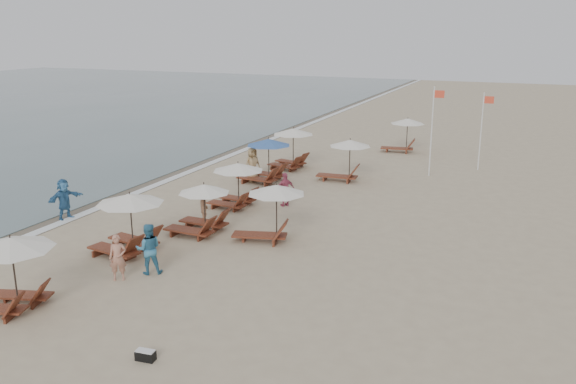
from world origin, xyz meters
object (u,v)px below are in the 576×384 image
at_px(beachgoer_far_b, 252,164).
at_px(beachgoer_far_a, 285,190).
at_px(lounger_station_4, 264,161).
at_px(beachgoer_near, 118,258).
at_px(duffel_bag, 145,355).
at_px(lounger_station_0, 10,269).
at_px(inland_station_1, 343,158).
at_px(inland_station_2, 403,133).
at_px(inland_station_0, 268,209).
at_px(lounger_station_2, 199,211).
at_px(lounger_station_3, 235,183).
at_px(waterline_walker, 64,199).
at_px(flag_pole_near, 432,127).
at_px(beachgoer_mid_a, 149,249).
at_px(beachgoer_mid_b, 205,206).
at_px(lounger_station_5, 290,148).
at_px(lounger_station_1, 126,223).

bearing_deg(beachgoer_far_b, beachgoer_far_a, -103.92).
height_order(lounger_station_4, beachgoer_far_a, lounger_station_4).
bearing_deg(beachgoer_near, beachgoer_far_b, 63.99).
bearing_deg(duffel_bag, beachgoer_far_b, 107.78).
xyz_separation_m(lounger_station_0, beachgoer_near, (1.41, 3.00, -0.53)).
relative_size(inland_station_1, inland_station_2, 1.01).
bearing_deg(inland_station_0, inland_station_1, 91.61).
xyz_separation_m(lounger_station_2, beachgoer_near, (-0.01, -5.05, -0.18)).
bearing_deg(lounger_station_3, waterline_walker, -142.89).
distance_m(beachgoer_near, flag_pole_near, 19.70).
distance_m(beachgoer_mid_a, beachgoer_far_a, 9.11).
xyz_separation_m(beachgoer_near, waterline_walker, (-6.30, 4.42, 0.11)).
bearing_deg(beachgoer_mid_b, lounger_station_5, -23.65).
xyz_separation_m(lounger_station_2, inland_station_0, (2.95, 0.23, 0.37)).
bearing_deg(flag_pole_near, lounger_station_1, -116.29).
bearing_deg(inland_station_1, beachgoer_mid_a, -98.07).
xyz_separation_m(lounger_station_4, beachgoer_far_b, (-0.61, -0.17, -0.19)).
relative_size(inland_station_0, waterline_walker, 1.60).
distance_m(beachgoer_near, duffel_bag, 5.38).
distance_m(lounger_station_1, lounger_station_4, 11.52).
xyz_separation_m(inland_station_0, beachgoer_far_a, (-1.27, 4.61, -0.52)).
bearing_deg(inland_station_0, lounger_station_0, -117.81).
height_order(lounger_station_5, inland_station_0, lounger_station_5).
bearing_deg(lounger_station_0, inland_station_2, 79.11).
bearing_deg(beachgoer_far_a, inland_station_2, -151.23).
xyz_separation_m(lounger_station_2, duffel_bag, (3.76, -8.83, -0.81)).
distance_m(lounger_station_5, inland_station_2, 8.83).
bearing_deg(beachgoer_near, lounger_station_3, 59.14).
relative_size(lounger_station_3, beachgoer_mid_a, 1.46).
xyz_separation_m(lounger_station_5, beachgoer_far_b, (-0.65, -3.60, -0.31)).
bearing_deg(beachgoer_far_b, inland_station_0, -117.87).
distance_m(inland_station_2, beachgoer_far_a, 14.66).
height_order(lounger_station_2, inland_station_1, inland_station_1).
distance_m(lounger_station_4, lounger_station_5, 3.43).
bearing_deg(lounger_station_4, beachgoer_mid_a, -82.15).
bearing_deg(lounger_station_5, beachgoer_far_b, -100.17).
height_order(lounger_station_1, beachgoer_far_a, lounger_station_1).
height_order(lounger_station_5, beachgoer_mid_b, lounger_station_5).
distance_m(inland_station_0, beachgoer_near, 6.08).
relative_size(inland_station_2, duffel_bag, 5.55).
relative_size(inland_station_1, beachgoer_mid_a, 1.65).
distance_m(inland_station_1, duffel_bag, 19.30).
distance_m(lounger_station_2, waterline_walker, 6.34).
relative_size(lounger_station_1, lounger_station_4, 1.00).
bearing_deg(beachgoer_mid_b, flag_pole_near, -57.75).
bearing_deg(lounger_station_0, duffel_bag, -8.66).
xyz_separation_m(lounger_station_3, lounger_station_5, (-0.71, 8.20, 0.11)).
xyz_separation_m(beachgoer_near, beachgoer_mid_b, (-0.33, 6.09, 0.03)).
relative_size(lounger_station_2, inland_station_2, 0.90).
relative_size(inland_station_1, duffel_bag, 5.63).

